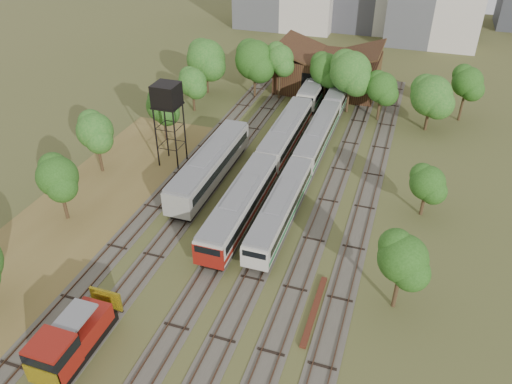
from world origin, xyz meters
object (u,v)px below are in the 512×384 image
(railcar_green_set, at_px, (318,136))
(shunter_locomotive, at_px, (69,343))
(water_tower, at_px, (167,97))
(railcar_red_set, at_px, (266,166))

(railcar_green_set, distance_m, shunter_locomotive, 40.33)
(water_tower, bearing_deg, shunter_locomotive, -77.98)
(shunter_locomotive, height_order, water_tower, water_tower)
(railcar_red_set, height_order, water_tower, water_tower)
(railcar_red_set, bearing_deg, water_tower, 178.77)
(shunter_locomotive, relative_size, water_tower, 0.78)
(water_tower, bearing_deg, railcar_green_set, 30.64)
(railcar_red_set, distance_m, water_tower, 14.02)
(railcar_red_set, relative_size, shunter_locomotive, 4.27)
(railcar_red_set, height_order, railcar_green_set, railcar_red_set)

